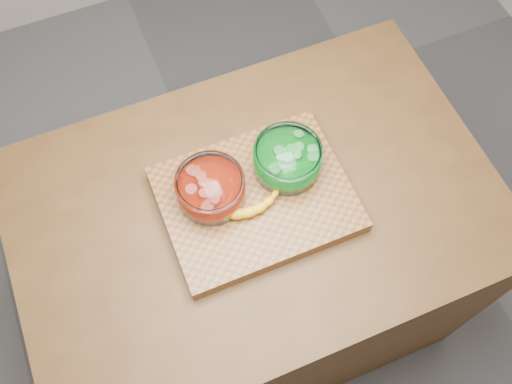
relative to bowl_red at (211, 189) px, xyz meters
name	(u,v)px	position (x,y,z in m)	size (l,w,h in m)	color
ground	(256,303)	(0.10, -0.04, -0.98)	(3.50, 3.50, 0.00)	#57575B
counter	(256,264)	(0.10, -0.04, -0.53)	(1.20, 0.80, 0.90)	#4D3117
cutting_board	(256,199)	(0.10, -0.04, -0.06)	(0.45, 0.35, 0.04)	brown
bowl_red	(211,189)	(0.00, 0.00, 0.00)	(0.16, 0.16, 0.08)	white
bowl_green	(287,159)	(0.20, 0.00, 0.00)	(0.17, 0.17, 0.08)	white
banana	(238,198)	(0.05, -0.04, -0.02)	(0.22, 0.14, 0.03)	gold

